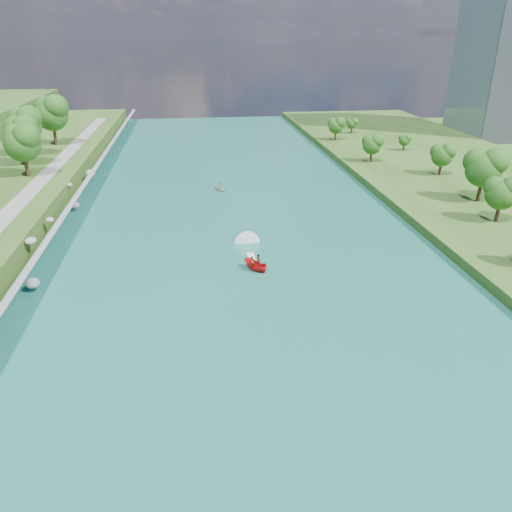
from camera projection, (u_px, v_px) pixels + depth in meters
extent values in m
plane|color=#2D5119|center=(259.00, 333.00, 49.91)|extent=(260.00, 260.00, 0.00)
cube|color=#1A6457|center=(239.00, 253.00, 67.99)|extent=(55.00, 240.00, 0.10)
cube|color=slate|center=(39.00, 251.00, 64.23)|extent=(3.54, 236.00, 4.05)
ellipsoid|color=gray|center=(33.00, 283.00, 57.53)|extent=(1.57, 1.73, 1.21)
ellipsoid|color=gray|center=(31.00, 241.00, 63.93)|extent=(1.40, 1.73, 0.86)
ellipsoid|color=gray|center=(50.00, 220.00, 71.45)|extent=(1.13, 1.13, 0.77)
ellipsoid|color=gray|center=(75.00, 205.00, 83.50)|extent=(1.47, 1.27, 1.09)
ellipsoid|color=gray|center=(69.00, 185.00, 87.33)|extent=(0.93, 1.10, 0.72)
ellipsoid|color=gray|center=(91.00, 173.00, 99.07)|extent=(1.79, 2.31, 1.29)
ellipsoid|color=#224311|center=(23.00, 145.00, 89.03)|extent=(6.75, 6.75, 11.26)
ellipsoid|color=#224311|center=(22.00, 136.00, 96.68)|extent=(6.81, 6.81, 11.36)
ellipsoid|color=#224311|center=(25.00, 127.00, 104.38)|extent=(7.26, 7.26, 12.10)
ellipsoid|color=#224311|center=(52.00, 116.00, 114.47)|extent=(7.95, 7.95, 13.26)
ellipsoid|color=#224311|center=(501.00, 195.00, 73.39)|extent=(4.91, 4.91, 8.19)
ellipsoid|color=#224311|center=(483.00, 171.00, 82.08)|extent=(6.29, 6.29, 10.49)
ellipsoid|color=#224311|center=(442.00, 157.00, 98.17)|extent=(4.45, 4.45, 7.42)
ellipsoid|color=#224311|center=(372.00, 146.00, 108.30)|extent=(4.27, 4.27, 7.11)
ellipsoid|color=#224311|center=(404.00, 141.00, 119.49)|extent=(2.81, 2.81, 4.68)
ellipsoid|color=#224311|center=(336.00, 127.00, 130.71)|extent=(4.23, 4.23, 7.05)
ellipsoid|color=#224311|center=(352.00, 124.00, 140.41)|extent=(3.01, 3.01, 5.01)
imported|color=red|center=(255.00, 265.00, 62.62)|extent=(3.38, 3.68, 1.41)
imported|color=#66605B|center=(252.00, 263.00, 62.00)|extent=(0.71, 0.56, 1.73)
imported|color=#66605B|center=(259.00, 260.00, 62.96)|extent=(0.95, 0.91, 1.54)
cube|color=white|center=(252.00, 260.00, 65.61)|extent=(0.90, 5.00, 0.06)
imported|color=#919499|center=(220.00, 189.00, 94.65)|extent=(3.48, 3.87, 0.66)
imported|color=#66605B|center=(220.00, 186.00, 94.41)|extent=(0.75, 0.62, 1.32)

